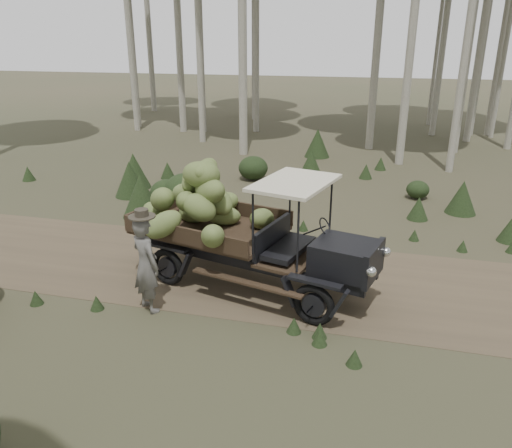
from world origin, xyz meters
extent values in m
plane|color=#473D2B|center=(0.00, 0.00, 0.00)|extent=(120.00, 120.00, 0.00)
cube|color=brown|center=(0.00, 0.00, 0.00)|extent=(70.00, 4.00, 0.01)
cube|color=black|center=(0.83, -0.99, 1.08)|extent=(1.30, 1.26, 0.59)
cube|color=black|center=(1.40, -1.14, 1.08)|extent=(0.37, 1.07, 0.67)
cube|color=black|center=(-0.63, -0.61, 1.18)|extent=(0.46, 1.48, 0.59)
cube|color=#38281C|center=(-2.09, -0.24, 1.08)|extent=(3.40, 2.63, 0.09)
cube|color=#38281C|center=(-1.85, 0.70, 1.27)|extent=(2.94, 0.81, 0.34)
cube|color=#38281C|center=(-2.33, -1.18, 1.27)|extent=(2.94, 0.81, 0.34)
cube|color=#38281C|center=(-3.55, 0.14, 1.27)|extent=(0.54, 1.89, 0.34)
cube|color=beige|center=(-0.18, -0.73, 2.39)|extent=(1.65, 2.08, 0.06)
cube|color=black|center=(-0.89, -0.12, 0.67)|extent=(4.82, 1.34, 0.19)
cube|color=black|center=(-1.10, -0.92, 0.67)|extent=(4.82, 1.34, 0.19)
torus|color=black|center=(0.83, -0.10, 0.41)|extent=(0.83, 0.35, 0.82)
torus|color=black|center=(0.41, -1.77, 0.41)|extent=(0.83, 0.35, 0.82)
torus|color=black|center=(-2.40, 0.73, 0.41)|extent=(0.83, 0.35, 0.82)
torus|color=black|center=(-2.83, -0.94, 0.41)|extent=(0.83, 0.35, 0.82)
sphere|color=beige|center=(1.61, -0.69, 1.13)|extent=(0.19, 0.19, 0.19)
sphere|color=beige|center=(1.37, -1.63, 1.13)|extent=(0.19, 0.19, 0.19)
ellipsoid|color=olive|center=(-1.86, -0.01, 1.33)|extent=(0.91, 0.71, 0.51)
ellipsoid|color=olive|center=(-3.05, -0.50, 1.76)|extent=(0.98, 1.03, 0.78)
ellipsoid|color=olive|center=(-2.01, -0.40, 1.98)|extent=(1.09, 1.05, 0.76)
ellipsoid|color=olive|center=(-2.11, -0.28, 2.28)|extent=(0.55, 0.83, 0.75)
ellipsoid|color=olive|center=(-2.59, 0.03, 1.31)|extent=(0.84, 0.64, 0.49)
ellipsoid|color=olive|center=(-2.16, -0.67, 1.70)|extent=(0.93, 0.62, 0.80)
ellipsoid|color=olive|center=(-2.26, 0.09, 2.00)|extent=(0.77, 0.92, 0.53)
ellipsoid|color=olive|center=(-2.20, -0.08, 2.35)|extent=(0.57, 0.83, 0.63)
ellipsoid|color=olive|center=(-1.01, 0.06, 1.31)|extent=(0.71, 0.87, 0.61)
ellipsoid|color=olive|center=(-1.95, -0.11, 1.71)|extent=(1.10, 1.01, 0.81)
ellipsoid|color=olive|center=(-2.55, 0.04, 2.04)|extent=(0.44, 0.84, 0.50)
ellipsoid|color=olive|center=(-2.17, -0.20, 2.36)|extent=(0.46, 0.90, 0.51)
ellipsoid|color=olive|center=(-2.08, 0.54, 1.41)|extent=(1.00, 0.61, 0.75)
ellipsoid|color=olive|center=(-2.90, 0.29, 1.67)|extent=(0.89, 0.82, 0.61)
ellipsoid|color=olive|center=(-2.47, 0.02, 1.98)|extent=(1.04, 0.84, 0.63)
ellipsoid|color=olive|center=(-2.25, -0.34, 2.31)|extent=(0.93, 0.74, 0.57)
ellipsoid|color=olive|center=(-3.43, -0.17, 1.31)|extent=(0.86, 0.82, 0.55)
ellipsoid|color=olive|center=(-2.51, -0.47, 1.74)|extent=(0.63, 0.93, 0.69)
ellipsoid|color=olive|center=(-2.20, -0.05, 2.07)|extent=(0.74, 0.96, 0.64)
ellipsoid|color=olive|center=(-2.20, -0.16, 2.31)|extent=(0.69, 0.89, 0.61)
ellipsoid|color=olive|center=(-2.76, -1.12, 1.44)|extent=(1.05, 0.83, 0.81)
ellipsoid|color=olive|center=(-1.62, -1.42, 1.42)|extent=(0.73, 0.98, 0.75)
imported|color=#5B5853|center=(-2.77, -1.99, 0.95)|extent=(0.82, 0.75, 1.89)
cylinder|color=#342F25|center=(-2.77, -1.99, 1.92)|extent=(0.70, 0.70, 0.03)
cylinder|color=#342F25|center=(-2.77, -1.99, 1.98)|extent=(0.35, 0.35, 0.15)
ellipsoid|color=#233319|center=(-4.98, 3.91, 0.44)|extent=(1.07, 1.07, 0.86)
ellipsoid|color=#233319|center=(2.61, 6.73, 0.30)|extent=(0.73, 0.73, 0.59)
ellipsoid|color=#233319|center=(-3.19, 7.64, 0.44)|extent=(1.09, 1.09, 0.87)
cone|color=#233319|center=(-5.33, 2.90, 0.64)|extent=(1.16, 1.16, 1.29)
cone|color=#233319|center=(2.53, 4.65, 0.34)|extent=(0.61, 0.61, 0.68)
cone|color=#233319|center=(3.81, 5.53, 0.50)|extent=(0.90, 0.90, 1.00)
cone|color=#233319|center=(-1.41, 11.97, 0.62)|extent=(1.11, 1.11, 1.23)
cone|color=#233319|center=(1.36, 10.29, 0.26)|extent=(0.46, 0.46, 0.51)
cone|color=#233319|center=(-11.20, 5.45, 0.26)|extent=(0.48, 0.48, 0.53)
ellipsoid|color=#233319|center=(-4.27, 4.71, 0.20)|extent=(0.50, 0.50, 0.40)
cone|color=#233319|center=(-1.11, 8.01, 0.57)|extent=(1.03, 1.03, 1.15)
cone|color=#233319|center=(-6.63, 4.66, 0.58)|extent=(1.05, 1.05, 1.17)
cone|color=#233319|center=(-6.34, 7.02, 0.31)|extent=(0.56, 0.56, 0.62)
cone|color=#233319|center=(4.75, 3.47, 0.33)|extent=(0.60, 0.60, 0.66)
cone|color=#233319|center=(0.85, 8.83, 0.28)|extent=(0.50, 0.50, 0.55)
cone|color=#233319|center=(-6.95, 5.58, 0.61)|extent=(1.10, 1.10, 1.23)
ellipsoid|color=#233319|center=(-4.36, 3.91, 0.56)|extent=(1.36, 1.36, 1.09)
cone|color=#233319|center=(1.23, -2.81, 0.15)|extent=(0.27, 0.27, 0.30)
cone|color=#233319|center=(0.11, -2.10, 0.15)|extent=(0.27, 0.27, 0.30)
cone|color=#233319|center=(0.58, -2.17, 0.15)|extent=(0.27, 0.27, 0.30)
cone|color=#233319|center=(-2.61, 2.80, 0.15)|extent=(0.27, 0.27, 0.30)
cone|color=#233319|center=(-0.54, 2.93, 0.15)|extent=(0.27, 0.27, 0.30)
cone|color=#233319|center=(-3.75, -2.26, 0.15)|extent=(0.27, 0.27, 0.30)
cone|color=#233319|center=(-5.02, -2.38, 0.15)|extent=(0.27, 0.27, 0.30)
cone|color=#233319|center=(3.51, 2.49, 0.15)|extent=(0.27, 0.27, 0.30)
cone|color=#233319|center=(0.61, -2.38, 0.15)|extent=(0.27, 0.27, 0.30)
cone|color=#233319|center=(-1.86, 2.17, 0.15)|extent=(0.27, 0.27, 0.30)
cone|color=#233319|center=(2.38, 2.94, 0.15)|extent=(0.27, 0.27, 0.30)
cone|color=#233319|center=(4.67, 2.71, 0.15)|extent=(0.27, 0.27, 0.30)
camera|label=1|loc=(1.37, -9.74, 4.98)|focal=35.00mm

